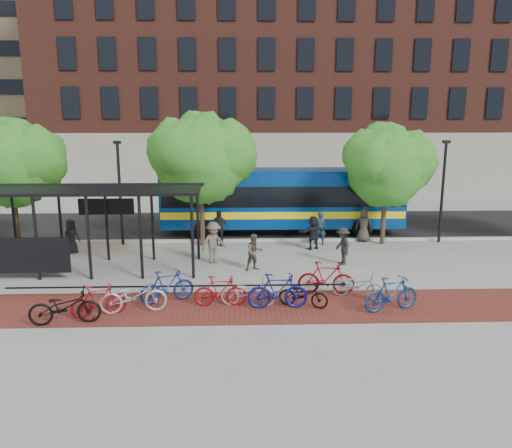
{
  "coord_description": "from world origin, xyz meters",
  "views": [
    {
      "loc": [
        -1.17,
        -20.76,
        6.25
      ],
      "look_at": [
        -0.43,
        0.8,
        1.6
      ],
      "focal_mm": 35.0,
      "sensor_mm": 36.0,
      "label": 1
    }
  ],
  "objects_px": {
    "lamp_post_right": "(443,188)",
    "pedestrian_6": "(364,225)",
    "tree_c": "(388,163)",
    "bus_shelter": "(68,198)",
    "pedestrian_0": "(71,236)",
    "tree_b": "(203,155)",
    "pedestrian_5": "(313,233)",
    "pedestrian_4": "(219,228)",
    "tree_a": "(13,160)",
    "bike_1": "(98,301)",
    "bike_6": "(248,292)",
    "bike_5": "(220,291)",
    "bike_9": "(326,278)",
    "bike_0": "(65,307)",
    "bike_11": "(392,294)",
    "bike_10": "(358,285)",
    "pedestrian_8": "(254,252)",
    "bike_3": "(167,286)",
    "lamp_post_left": "(120,190)",
    "bus": "(282,197)",
    "pedestrian_3": "(213,243)",
    "bike_8": "(303,294)",
    "bike_7": "(278,291)",
    "pedestrian_9": "(343,246)",
    "pedestrian_7": "(320,228)"
  },
  "relations": [
    {
      "from": "lamp_post_left",
      "to": "pedestrian_3",
      "type": "relative_size",
      "value": 2.79
    },
    {
      "from": "lamp_post_right",
      "to": "bike_8",
      "type": "distance_m",
      "value": 12.03
    },
    {
      "from": "bike_11",
      "to": "pedestrian_4",
      "type": "distance_m",
      "value": 10.61
    },
    {
      "from": "bike_0",
      "to": "bike_5",
      "type": "distance_m",
      "value": 4.89
    },
    {
      "from": "bike_0",
      "to": "bike_11",
      "type": "height_order",
      "value": "bike_11"
    },
    {
      "from": "tree_b",
      "to": "bike_10",
      "type": "xyz_separation_m",
      "value": [
        5.87,
        -7.63,
        -3.98
      ]
    },
    {
      "from": "tree_c",
      "to": "pedestrian_0",
      "type": "xyz_separation_m",
      "value": [
        -15.1,
        -1.23,
        -3.25
      ]
    },
    {
      "from": "bus",
      "to": "pedestrian_0",
      "type": "distance_m",
      "value": 10.91
    },
    {
      "from": "bike_7",
      "to": "bike_11",
      "type": "xyz_separation_m",
      "value": [
        3.71,
        -0.34,
        -0.02
      ]
    },
    {
      "from": "bike_5",
      "to": "bike_9",
      "type": "relative_size",
      "value": 0.87
    },
    {
      "from": "bus_shelter",
      "to": "bike_3",
      "type": "distance_m",
      "value": 6.44
    },
    {
      "from": "pedestrian_5",
      "to": "pedestrian_4",
      "type": "bearing_deg",
      "value": -35.71
    },
    {
      "from": "bike_1",
      "to": "bike_6",
      "type": "bearing_deg",
      "value": -102.98
    },
    {
      "from": "bus_shelter",
      "to": "pedestrian_0",
      "type": "height_order",
      "value": "bus_shelter"
    },
    {
      "from": "pedestrian_5",
      "to": "pedestrian_9",
      "type": "xyz_separation_m",
      "value": [
        0.9,
        -2.55,
        -0.0
      ]
    },
    {
      "from": "tree_c",
      "to": "bike_6",
      "type": "height_order",
      "value": "tree_c"
    },
    {
      "from": "bike_3",
      "to": "pedestrian_0",
      "type": "relative_size",
      "value": 1.19
    },
    {
      "from": "bike_0",
      "to": "pedestrian_7",
      "type": "bearing_deg",
      "value": -54.13
    },
    {
      "from": "bus",
      "to": "tree_c",
      "type": "bearing_deg",
      "value": -27.09
    },
    {
      "from": "pedestrian_6",
      "to": "lamp_post_right",
      "type": "bearing_deg",
      "value": -163.07
    },
    {
      "from": "tree_a",
      "to": "pedestrian_5",
      "type": "height_order",
      "value": "tree_a"
    },
    {
      "from": "tree_a",
      "to": "bike_9",
      "type": "relative_size",
      "value": 3.06
    },
    {
      "from": "lamp_post_left",
      "to": "tree_b",
      "type": "bearing_deg",
      "value": -3.5
    },
    {
      "from": "bike_10",
      "to": "bus",
      "type": "bearing_deg",
      "value": 32.85
    },
    {
      "from": "pedestrian_9",
      "to": "bike_11",
      "type": "bearing_deg",
      "value": -7.52
    },
    {
      "from": "bike_7",
      "to": "pedestrian_5",
      "type": "bearing_deg",
      "value": -18.43
    },
    {
      "from": "bike_6",
      "to": "bike_5",
      "type": "bearing_deg",
      "value": 95.29
    },
    {
      "from": "pedestrian_6",
      "to": "pedestrian_8",
      "type": "xyz_separation_m",
      "value": [
        -5.71,
        -4.67,
        -0.08
      ]
    },
    {
      "from": "bike_5",
      "to": "pedestrian_6",
      "type": "height_order",
      "value": "pedestrian_6"
    },
    {
      "from": "bike_0",
      "to": "pedestrian_4",
      "type": "bearing_deg",
      "value": -34.09
    },
    {
      "from": "bike_3",
      "to": "pedestrian_4",
      "type": "xyz_separation_m",
      "value": [
        1.48,
        7.71,
        0.31
      ]
    },
    {
      "from": "pedestrian_3",
      "to": "pedestrian_8",
      "type": "xyz_separation_m",
      "value": [
        1.75,
        -1.05,
        -0.15
      ]
    },
    {
      "from": "bike_8",
      "to": "bus_shelter",
      "type": "bearing_deg",
      "value": 82.02
    },
    {
      "from": "bike_6",
      "to": "pedestrian_0",
      "type": "distance_m",
      "value": 10.72
    },
    {
      "from": "bike_5",
      "to": "lamp_post_right",
      "type": "bearing_deg",
      "value": -52.32
    },
    {
      "from": "pedestrian_8",
      "to": "tree_b",
      "type": "bearing_deg",
      "value": 96.36
    },
    {
      "from": "bike_5",
      "to": "pedestrian_0",
      "type": "relative_size",
      "value": 1.1
    },
    {
      "from": "bike_5",
      "to": "pedestrian_8",
      "type": "bearing_deg",
      "value": -18.07
    },
    {
      "from": "tree_a",
      "to": "pedestrian_4",
      "type": "xyz_separation_m",
      "value": [
        9.72,
        -0.08,
        -3.35
      ]
    },
    {
      "from": "bike_3",
      "to": "bike_5",
      "type": "height_order",
      "value": "bike_3"
    },
    {
      "from": "bike_3",
      "to": "pedestrian_8",
      "type": "xyz_separation_m",
      "value": [
        3.11,
        3.56,
        0.2
      ]
    },
    {
      "from": "tree_b",
      "to": "pedestrian_5",
      "type": "relative_size",
      "value": 3.97
    },
    {
      "from": "bike_5",
      "to": "bike_11",
      "type": "bearing_deg",
      "value": -96.59
    },
    {
      "from": "lamp_post_left",
      "to": "pedestrian_5",
      "type": "relative_size",
      "value": 3.14
    },
    {
      "from": "lamp_post_right",
      "to": "pedestrian_6",
      "type": "bearing_deg",
      "value": 177.02
    },
    {
      "from": "bus",
      "to": "pedestrian_8",
      "type": "xyz_separation_m",
      "value": [
        -1.69,
        -6.8,
        -1.23
      ]
    },
    {
      "from": "tree_a",
      "to": "pedestrian_8",
      "type": "relative_size",
      "value": 4.02
    },
    {
      "from": "tree_c",
      "to": "pedestrian_6",
      "type": "relative_size",
      "value": 3.48
    },
    {
      "from": "bike_9",
      "to": "bike_11",
      "type": "distance_m",
      "value": 2.49
    },
    {
      "from": "tree_a",
      "to": "bike_9",
      "type": "distance_m",
      "value": 16.01
    }
  ]
}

